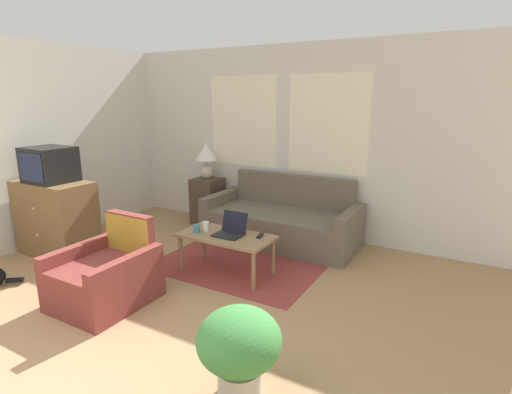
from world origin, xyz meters
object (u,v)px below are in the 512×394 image
at_px(laptop, 231,230).
at_px(potted_plant, 239,345).
at_px(armchair, 108,276).
at_px(table_lamp, 206,156).
at_px(cup_yellow, 197,229).
at_px(television, 49,164).
at_px(couch, 283,222).
at_px(coffee_table, 226,239).
at_px(cup_navy, 206,226).
at_px(tv_remote, 260,236).

bearing_deg(laptop, potted_plant, -55.18).
height_order(armchair, potted_plant, armchair).
relative_size(table_lamp, potted_plant, 0.88).
relative_size(table_lamp, cup_yellow, 5.80).
distance_m(television, laptop, 2.33).
relative_size(couch, armchair, 2.42).
bearing_deg(armchair, table_lamp, 104.80).
bearing_deg(cup_yellow, coffee_table, 17.28).
bearing_deg(cup_yellow, television, -165.79).
distance_m(armchair, laptop, 1.31).
distance_m(table_lamp, cup_navy, 1.80).
height_order(couch, cup_yellow, couch).
bearing_deg(cup_navy, table_lamp, 125.95).
bearing_deg(table_lamp, armchair, -75.20).
distance_m(television, cup_navy, 2.04).
bearing_deg(armchair, television, 160.99).
relative_size(laptop, cup_navy, 2.87).
distance_m(couch, tv_remote, 1.14).
bearing_deg(table_lamp, coffee_table, -47.40).
bearing_deg(table_lamp, tv_remote, -37.58).
xyz_separation_m(television, tv_remote, (2.48, 0.69, -0.67)).
xyz_separation_m(couch, cup_yellow, (-0.41, -1.33, 0.23)).
bearing_deg(potted_plant, cup_yellow, 135.38).
xyz_separation_m(laptop, potted_plant, (1.08, -1.56, -0.13)).
distance_m(couch, armchair, 2.41).
height_order(television, cup_navy, television).
height_order(armchair, table_lamp, table_lamp).
bearing_deg(laptop, couch, 87.50).
relative_size(couch, television, 3.83).
distance_m(armchair, potted_plant, 1.81).
relative_size(table_lamp, tv_remote, 3.45).
bearing_deg(cup_yellow, couch, 72.67).
distance_m(laptop, potted_plant, 1.90).
height_order(armchair, tv_remote, armchair).
relative_size(laptop, tv_remote, 1.94).
height_order(cup_navy, potted_plant, potted_plant).
height_order(couch, tv_remote, couch).
bearing_deg(laptop, coffee_table, -141.57).
relative_size(coffee_table, tv_remote, 6.65).
height_order(laptop, potted_plant, laptop).
height_order(television, laptop, television).
bearing_deg(armchair, laptop, 59.02).
relative_size(armchair, table_lamp, 1.55).
relative_size(couch, cup_navy, 19.31).
height_order(television, table_lamp, television).
xyz_separation_m(table_lamp, cup_yellow, (0.95, -1.49, -0.55)).
bearing_deg(cup_yellow, cup_navy, 63.02).
height_order(laptop, cup_navy, laptop).
relative_size(couch, potted_plant, 3.32).
bearing_deg(laptop, armchair, -120.98).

